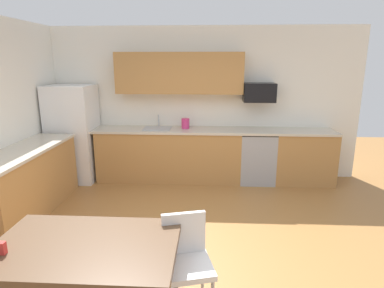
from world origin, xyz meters
name	(u,v)px	position (x,y,z in m)	size (l,w,h in m)	color
ground_plane	(187,250)	(0.00, 0.00, 0.00)	(12.00, 12.00, 0.00)	#9E6B38
wall_back	(197,103)	(0.00, 2.65, 1.35)	(5.80, 0.10, 2.70)	white
cabinet_run_back	(169,155)	(-0.49, 2.30, 0.45)	(2.53, 0.60, 0.90)	#AD7A42
cabinet_run_back_right	(303,158)	(1.89, 2.30, 0.45)	(1.02, 0.60, 0.90)	#AD7A42
cabinet_run_left	(26,184)	(-2.30, 0.80, 0.45)	(0.60, 2.00, 0.90)	#AD7A42
countertop_back	(196,130)	(0.00, 2.30, 0.92)	(4.80, 0.64, 0.04)	beige
countertop_left	(22,151)	(-2.30, 0.80, 0.92)	(0.64, 2.00, 0.04)	beige
upper_cabinets_back	(179,73)	(-0.30, 2.43, 1.90)	(2.20, 0.34, 0.70)	#AD7A42
refrigerator	(74,134)	(-2.18, 2.22, 0.85)	(0.76, 0.70, 1.70)	white
oven_range	(257,157)	(1.08, 2.30, 0.46)	(0.60, 0.60, 0.91)	#999BA0
microwave	(259,92)	(1.08, 2.40, 1.58)	(0.54, 0.36, 0.32)	black
sink_basin	(157,132)	(-0.69, 2.30, 0.88)	(0.48, 0.40, 0.14)	#A5A8AD
sink_faucet	(159,121)	(-0.69, 2.48, 1.04)	(0.02, 0.02, 0.24)	#B2B5BA
dining_table	(85,251)	(-0.69, -1.16, 0.70)	(1.40, 0.90, 0.76)	brown
chair_near_table	(186,256)	(0.06, -0.89, 0.50)	(0.49, 0.49, 0.85)	white
kettle	(185,124)	(-0.19, 2.35, 1.02)	(0.14, 0.14, 0.20)	#CC3372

